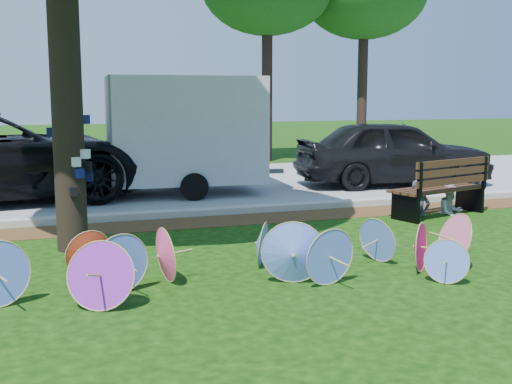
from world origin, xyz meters
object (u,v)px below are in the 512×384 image
(parasol_pile, at_px, (244,255))
(dark_pickup, at_px, (394,152))
(park_bench, at_px, (437,187))
(cargo_trailer, at_px, (185,129))
(person_left, at_px, (420,181))
(person_right, at_px, (451,185))

(parasol_pile, height_order, dark_pickup, dark_pickup)
(park_bench, bearing_deg, cargo_trailer, 116.16)
(cargo_trailer, height_order, person_left, cargo_trailer)
(parasol_pile, height_order, cargo_trailer, cargo_trailer)
(park_bench, distance_m, person_left, 0.37)
(person_right, bearing_deg, dark_pickup, 71.10)
(parasol_pile, bearing_deg, person_right, 31.38)
(person_left, bearing_deg, person_right, -0.23)
(person_right, bearing_deg, person_left, 175.56)
(parasol_pile, xyz_separation_m, person_right, (5.09, 3.11, 0.21))
(cargo_trailer, bearing_deg, dark_pickup, -0.15)
(person_left, bearing_deg, park_bench, -8.36)
(park_bench, bearing_deg, person_left, 154.97)
(dark_pickup, bearing_deg, cargo_trailer, 93.87)
(dark_pickup, relative_size, person_left, 3.71)
(person_right, bearing_deg, parasol_pile, -153.06)
(parasol_pile, xyz_separation_m, person_left, (4.39, 3.11, 0.31))
(cargo_trailer, bearing_deg, person_right, -41.02)
(dark_pickup, xyz_separation_m, person_right, (-0.98, -3.81, -0.27))
(person_left, bearing_deg, cargo_trailer, 130.48)
(parasol_pile, xyz_separation_m, cargo_trailer, (0.86, 7.21, 1.13))
(dark_pickup, bearing_deg, person_left, 163.29)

